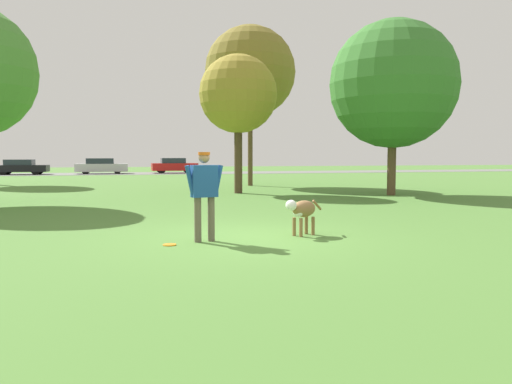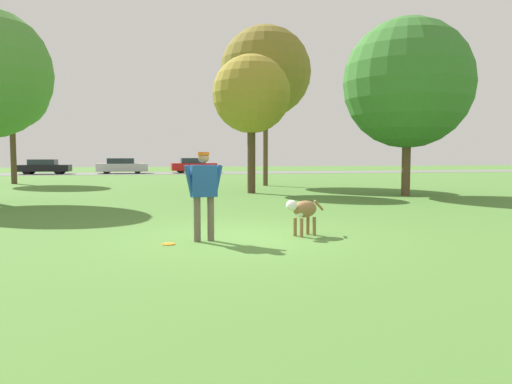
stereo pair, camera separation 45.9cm
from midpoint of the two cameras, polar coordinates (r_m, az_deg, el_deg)
The scene contains 11 objects.
ground_plane at distance 9.75m, azimuth -3.32°, elevation -5.26°, with size 120.00×120.00×0.00m, color #4C7A33.
far_road_strip at distance 44.77m, azimuth -11.99°, elevation 2.10°, with size 120.00×6.00×0.01m.
person at distance 9.28m, azimuth -7.34°, elevation 0.43°, with size 0.74×0.30×1.67m.
dog at distance 9.95m, azimuth 3.97°, elevation -2.08°, with size 0.94×0.59×0.74m.
frisbee at distance 9.12m, azimuth -11.28°, elevation -5.94°, with size 0.24×0.24×0.02m.
tree_far_right at distance 26.59m, azimuth -1.18°, elevation 13.57°, with size 4.71×4.71×8.28m.
tree_mid_center at distance 21.18m, azimuth -2.69°, elevation 11.07°, with size 3.27×3.27×5.79m.
tree_near_right at distance 20.87m, azimuth 14.80°, elevation 11.80°, with size 5.05×5.05×6.94m.
parked_car_black at distance 45.42m, azimuth -25.55°, elevation 2.59°, with size 4.19×1.85×1.25m.
parked_car_silver at distance 44.90m, azimuth -17.53°, elevation 2.83°, with size 4.33×1.76×1.33m.
parked_car_red at distance 45.24m, azimuth -9.62°, elevation 3.00°, with size 4.05×1.95×1.34m.
Camera 1 is at (-2.05, -9.38, 1.61)m, focal length 35.00 mm.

